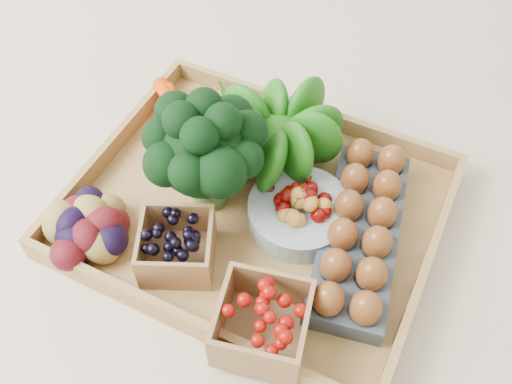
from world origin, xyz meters
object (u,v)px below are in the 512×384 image
at_px(broccoli, 207,169).
at_px(cherry_bowl, 299,213).
at_px(tray, 256,212).
at_px(egg_carton, 359,236).

height_order(broccoli, cherry_bowl, broccoli).
bearing_deg(tray, broccoli, -170.95).
height_order(tray, egg_carton, egg_carton).
distance_m(cherry_bowl, egg_carton, 0.10).
distance_m(broccoli, egg_carton, 0.25).
relative_size(tray, egg_carton, 1.75).
xyz_separation_m(tray, egg_carton, (0.17, 0.01, 0.03)).
relative_size(tray, cherry_bowl, 3.49).
bearing_deg(egg_carton, broccoli, 175.18).
height_order(cherry_bowl, egg_carton, cherry_bowl).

